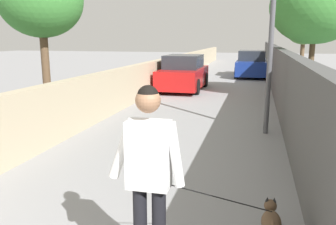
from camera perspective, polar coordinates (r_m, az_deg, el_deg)
name	(u,v)px	position (r m, az deg, el deg)	size (l,w,h in m)	color
ground_plane	(213,93)	(14.86, 7.47, 3.25)	(80.00, 80.00, 0.00)	gray
wall_left	(141,81)	(13.39, -4.51, 5.18)	(48.00, 0.30, 1.32)	tan
fence_right	(281,77)	(12.68, 18.10, 5.51)	(48.00, 0.30, 1.88)	#4C4C4C
tree_right_near	(316,6)	(13.75, 23.12, 15.79)	(3.16, 3.16, 4.70)	#473523
tree_right_mid	(304,30)	(19.71, 21.44, 12.57)	(1.80, 1.80, 3.51)	brown
tree_left_far	(41,1)	(9.74, -20.17, 16.83)	(2.12, 2.12, 4.16)	brown
lamp_post	(273,8)	(8.57, 16.87, 16.13)	(0.36, 0.36, 4.31)	#4C4C51
person_skateboarder	(149,168)	(3.13, -3.17, -9.13)	(0.23, 0.71, 1.82)	black
dog	(271,221)	(4.25, 16.51, -16.66)	(1.27, 1.25, 1.06)	brown
car_near	(183,74)	(15.50, 2.56, 6.37)	(3.80, 1.80, 1.54)	#B71414
car_far	(251,64)	(21.45, 13.55, 7.68)	(4.13, 1.80, 1.54)	navy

